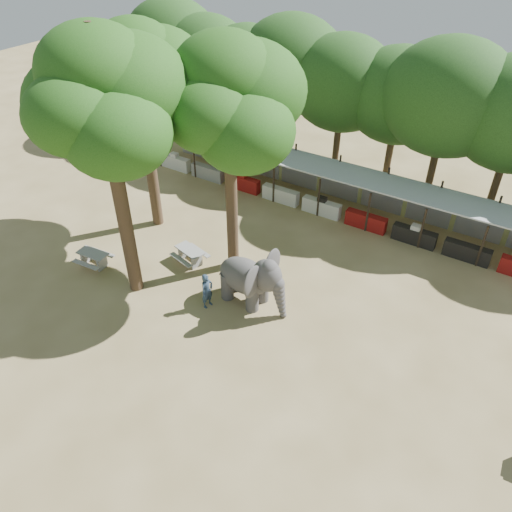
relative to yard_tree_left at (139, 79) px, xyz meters
The scene contains 10 objects.
ground 14.23m from the yard_tree_left, 38.20° to the right, with size 100.00×100.00×0.00m, color brown.
vendor_stalls 13.30m from the yard_tree_left, 36.06° to the left, with size 28.00×2.99×2.80m.
yard_tree_left is the anchor object (origin of this frame).
yard_tree_center 5.92m from the yard_tree_left, 59.04° to the right, with size 7.10×6.90×12.04m.
yard_tree_back 6.09m from the yard_tree_left, ahead, with size 7.10×6.90×11.36m.
backdrop_trees 15.17m from the yard_tree_left, 52.28° to the left, with size 46.46×5.95×8.33m.
elephant 11.30m from the yard_tree_left, 19.91° to the right, with size 3.70×2.83×2.82m.
handler 10.95m from the yard_tree_left, 32.57° to the right, with size 0.65×0.43×1.80m, color #26384C.
picnic_table_near 9.19m from the yard_tree_left, 88.84° to the right, with size 1.72×1.57×0.80m.
picnic_table_far 8.97m from the yard_tree_left, 28.06° to the right, with size 1.92×1.80×0.81m.
Camera 1 is at (8.89, -10.64, 15.80)m, focal length 35.00 mm.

